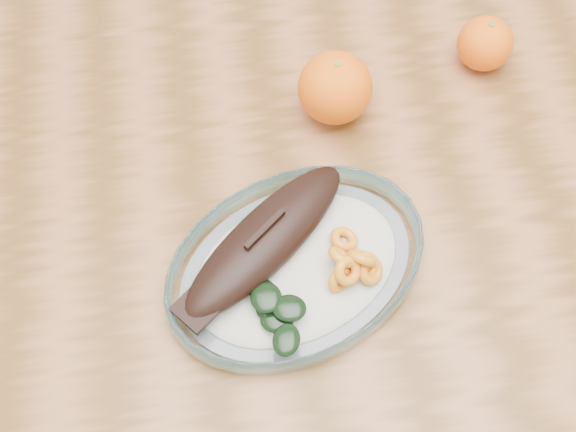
{
  "coord_description": "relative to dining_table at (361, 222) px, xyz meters",
  "views": [
    {
      "loc": [
        -0.16,
        -0.43,
        1.49
      ],
      "look_at": [
        -0.1,
        -0.04,
        0.77
      ],
      "focal_mm": 45.0,
      "sensor_mm": 36.0,
      "label": 1
    }
  ],
  "objects": [
    {
      "name": "ground",
      "position": [
        0.0,
        0.0,
        -0.65
      ],
      "size": [
        3.0,
        3.0,
        0.0
      ],
      "primitive_type": "plane",
      "color": "slate",
      "rests_on": "ground"
    },
    {
      "name": "dining_table",
      "position": [
        0.0,
        0.0,
        0.0
      ],
      "size": [
        1.2,
        0.8,
        0.75
      ],
      "color": "#5B3715",
      "rests_on": "ground"
    },
    {
      "name": "orange_left",
      "position": [
        -0.02,
        0.11,
        0.14
      ],
      "size": [
        0.09,
        0.09,
        0.09
      ],
      "primitive_type": "sphere",
      "color": "#EB4E04",
      "rests_on": "dining_table"
    },
    {
      "name": "plated_meal",
      "position": [
        -0.11,
        -0.1,
        0.12
      ],
      "size": [
        0.7,
        0.7,
        0.08
      ],
      "rotation": [
        0.0,
        0.0,
        0.37
      ],
      "color": "white",
      "rests_on": "dining_table"
    },
    {
      "name": "orange_right",
      "position": [
        0.18,
        0.16,
        0.13
      ],
      "size": [
        0.07,
        0.07,
        0.07
      ],
      "primitive_type": "sphere",
      "color": "#EB4E04",
      "rests_on": "dining_table"
    }
  ]
}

